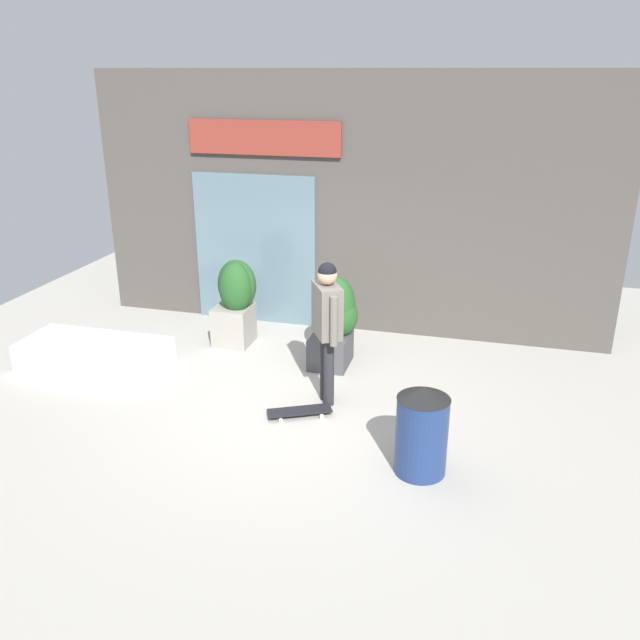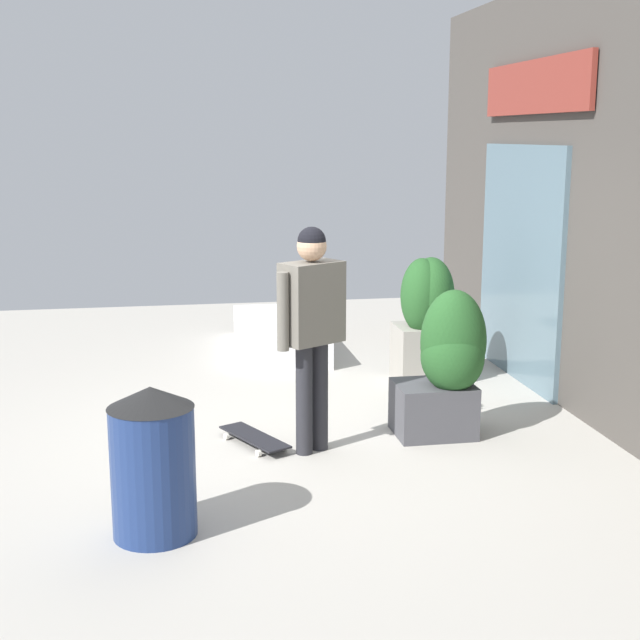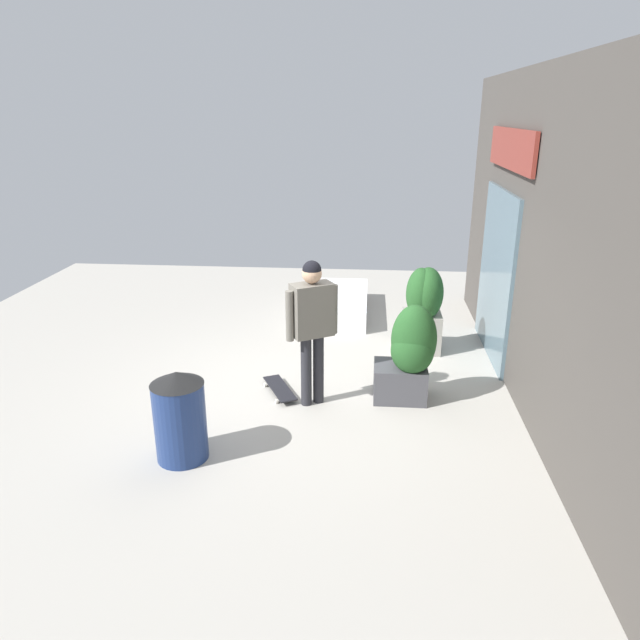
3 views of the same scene
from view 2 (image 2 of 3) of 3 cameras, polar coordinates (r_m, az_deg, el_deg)
The scene contains 8 objects.
ground_plane at distance 7.35m, azimuth -2.37°, elevation -7.58°, with size 12.00×12.00×0.00m, color #B2ADA3.
building_facade at distance 7.85m, azimuth 17.91°, elevation 7.37°, with size 7.92×0.31×3.85m.
skateboarder at distance 6.73m, azimuth -0.53°, elevation 0.36°, with size 0.46×0.58×1.78m.
skateboard at distance 7.16m, azimuth -4.27°, elevation -7.60°, with size 0.77×0.53×0.08m.
planter_box_left at distance 8.81m, azimuth 6.85°, elevation 0.35°, with size 0.61×0.55×1.27m.
planter_box_right at distance 7.28m, azimuth 8.30°, elevation -2.79°, with size 0.60×0.73×1.23m.
trash_bin at distance 5.57m, azimuth -10.78°, elevation -8.98°, with size 0.53×0.53×0.96m.
snow_ledge at distance 10.18m, azimuth -2.64°, elevation -0.99°, with size 1.99×0.90×0.36m, color white.
Camera 2 is at (6.87, -0.90, 2.45)m, focal length 49.39 mm.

